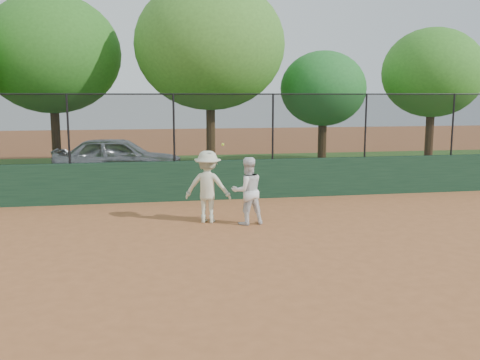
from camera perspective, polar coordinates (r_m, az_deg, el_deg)
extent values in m
plane|color=#A96236|center=(10.47, -2.20, -8.52)|extent=(80.00, 80.00, 0.00)
cube|color=#1B3D27|center=(16.15, -5.18, -0.07)|extent=(26.00, 0.20, 1.20)
cube|color=#274E18|center=(22.16, -6.53, 0.85)|extent=(36.00, 12.00, 0.01)
imported|color=#A5AAAF|center=(20.51, -12.83, 2.30)|extent=(4.88, 2.22, 1.63)
imported|color=white|center=(13.10, 0.79, -1.16)|extent=(0.91, 0.76, 1.66)
imported|color=beige|center=(13.31, -3.45, -0.73)|extent=(1.31, 1.00, 1.80)
sphere|color=#B3D830|center=(12.87, -1.85, 3.80)|extent=(0.07, 0.07, 0.07)
cube|color=black|center=(15.98, -5.27, 5.60)|extent=(26.00, 0.02, 2.00)
cylinder|color=black|center=(15.95, -5.32, 9.12)|extent=(26.00, 0.04, 0.04)
cylinder|color=black|center=(16.06, -17.86, 5.22)|extent=(0.06, 0.06, 2.00)
cylinder|color=black|center=(15.94, -7.07, 5.56)|extent=(0.06, 0.06, 2.00)
cylinder|color=black|center=(16.38, 3.52, 5.71)|extent=(0.06, 0.06, 2.00)
cylinder|color=black|center=(17.34, 13.25, 5.67)|extent=(0.06, 0.06, 2.00)
cylinder|color=black|center=(18.73, 21.74, 5.51)|extent=(0.06, 0.06, 2.00)
cylinder|color=#422B16|center=(23.09, -19.02, 4.05)|extent=(0.36, 0.36, 2.65)
ellipsoid|color=#2B651D|center=(23.07, -19.47, 12.57)|extent=(5.46, 4.96, 4.71)
cylinder|color=#4A321A|center=(21.47, -3.14, 4.40)|extent=(0.36, 0.36, 2.81)
ellipsoid|color=#407A26|center=(21.48, -3.22, 14.20)|extent=(5.87, 5.33, 5.07)
cylinder|color=#3E2914|center=(23.12, 8.74, 3.65)|extent=(0.36, 0.36, 2.01)
ellipsoid|color=#206325|center=(23.02, 8.88, 9.62)|extent=(3.63, 3.30, 3.14)
cylinder|color=#482C19|center=(24.82, 19.51, 4.04)|extent=(0.36, 0.36, 2.39)
ellipsoid|color=#327120|center=(24.76, 19.88, 10.72)|extent=(4.40, 4.00, 3.80)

